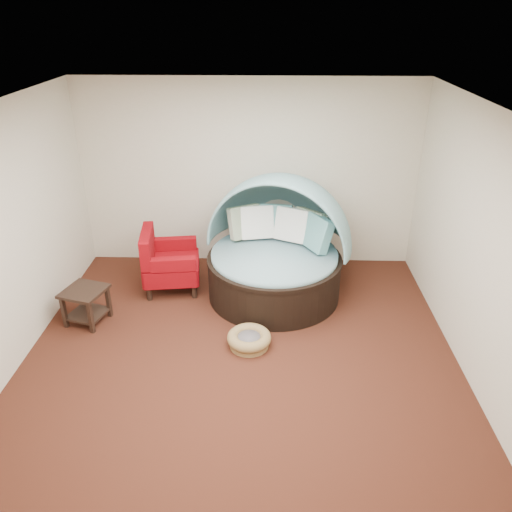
{
  "coord_description": "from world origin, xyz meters",
  "views": [
    {
      "loc": [
        0.32,
        -4.64,
        3.66
      ],
      "look_at": [
        0.16,
        0.6,
        1.01
      ],
      "focal_mm": 35.0,
      "sensor_mm": 36.0,
      "label": 1
    }
  ],
  "objects_px": {
    "canopy_daybed": "(277,241)",
    "red_armchair": "(167,262)",
    "pet_basket": "(249,339)",
    "side_table": "(86,301)"
  },
  "relations": [
    {
      "from": "canopy_daybed",
      "to": "pet_basket",
      "type": "distance_m",
      "value": 1.5
    },
    {
      "from": "pet_basket",
      "to": "red_armchair",
      "type": "bearing_deg",
      "value": 132.02
    },
    {
      "from": "canopy_daybed",
      "to": "red_armchair",
      "type": "bearing_deg",
      "value": -165.77
    },
    {
      "from": "pet_basket",
      "to": "side_table",
      "type": "height_order",
      "value": "side_table"
    },
    {
      "from": "canopy_daybed",
      "to": "red_armchair",
      "type": "relative_size",
      "value": 2.56
    },
    {
      "from": "canopy_daybed",
      "to": "red_armchair",
      "type": "distance_m",
      "value": 1.58
    },
    {
      "from": "canopy_daybed",
      "to": "pet_basket",
      "type": "xyz_separation_m",
      "value": [
        -0.33,
        -1.3,
        -0.68
      ]
    },
    {
      "from": "red_armchair",
      "to": "canopy_daybed",
      "type": "bearing_deg",
      "value": -9.27
    },
    {
      "from": "red_armchair",
      "to": "side_table",
      "type": "distance_m",
      "value": 1.25
    },
    {
      "from": "canopy_daybed",
      "to": "side_table",
      "type": "bearing_deg",
      "value": -144.93
    }
  ]
}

